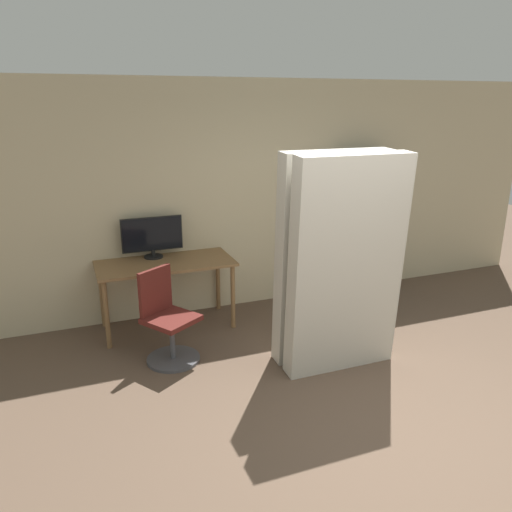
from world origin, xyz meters
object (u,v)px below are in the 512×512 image
object	(u,v)px
office_chair	(168,325)
mattress_far	(331,258)
bookshelf	(352,225)
monitor	(152,236)
mattress_near	(347,267)

from	to	relation	value
office_chair	mattress_far	world-z (taller)	mattress_far
bookshelf	mattress_far	bearing A→B (deg)	-128.06
bookshelf	monitor	bearing A→B (deg)	179.75
monitor	mattress_near	size ratio (longest dim) A/B	0.33
bookshelf	mattress_near	xyz separation A→B (m)	(-1.11, -1.71, 0.10)
office_chair	bookshelf	world-z (taller)	bookshelf
monitor	mattress_near	world-z (taller)	mattress_near
mattress_far	office_chair	bearing A→B (deg)	162.40
monitor	bookshelf	world-z (taller)	bookshelf
office_chair	bookshelf	bearing A→B (deg)	19.85
monitor	mattress_near	bearing A→B (deg)	-50.00
monitor	office_chair	xyz separation A→B (m)	(-0.06, -0.96, -0.65)
office_chair	mattress_far	size ratio (longest dim) A/B	0.45
mattress_near	mattress_far	size ratio (longest dim) A/B	1.00
monitor	office_chair	world-z (taller)	monitor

